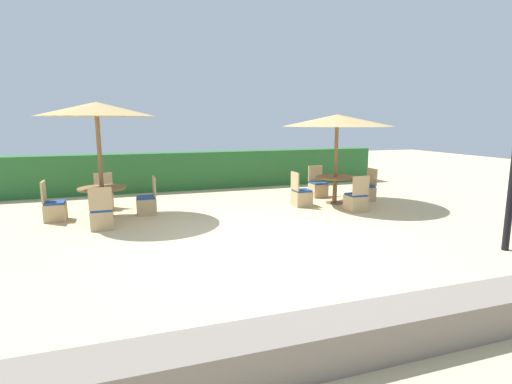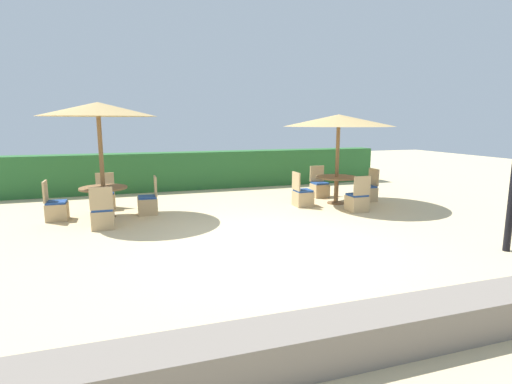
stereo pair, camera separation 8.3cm
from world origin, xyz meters
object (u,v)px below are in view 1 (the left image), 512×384
at_px(patio_chair_back_right_east, 366,192).
at_px(patio_chair_back_left_north, 104,199).
at_px(round_table_back_left, 102,194).
at_px(patio_chair_back_left_east, 147,204).
at_px(patio_chair_back_left_west, 54,210).
at_px(parasol_back_left, 97,110).
at_px(parasol_back_right, 337,121).
at_px(patio_chair_back_right_west, 301,196).
at_px(patio_chair_back_left_south, 102,217).
at_px(patio_chair_back_right_south, 356,201).
at_px(patio_chair_back_right_north, 318,188).
at_px(round_table_back_right, 335,182).

bearing_deg(patio_chair_back_right_east, patio_chair_back_left_north, 80.19).
distance_m(round_table_back_left, patio_chair_back_left_east, 1.06).
bearing_deg(patio_chair_back_left_west, parasol_back_left, 87.33).
xyz_separation_m(parasol_back_right, patio_chair_back_right_west, (-1.04, -0.03, -2.01)).
bearing_deg(patio_chair_back_left_south, patio_chair_back_left_east, 48.00).
relative_size(parasol_back_left, patio_chair_back_left_east, 2.90).
bearing_deg(patio_chair_back_left_south, patio_chair_back_right_south, -2.38).
distance_m(parasol_back_right, patio_chair_back_right_north, 2.27).
height_order(round_table_back_left, patio_chair_back_left_north, patio_chair_back_left_north).
bearing_deg(patio_chair_back_right_south, patio_chair_back_right_west, 135.81).
xyz_separation_m(patio_chair_back_right_south, patio_chair_back_left_west, (-7.12, 1.37, 0.00)).
xyz_separation_m(patio_chair_back_left_east, patio_chair_back_left_south, (-1.00, -1.11, 0.00)).
relative_size(patio_chair_back_right_north, patio_chair_back_left_south, 1.00).
relative_size(patio_chair_back_right_south, patio_chair_back_left_east, 1.00).
bearing_deg(patio_chair_back_right_north, patio_chair_back_right_west, 45.19).
relative_size(patio_chair_back_right_west, patio_chair_back_left_east, 1.00).
distance_m(patio_chair_back_right_south, patio_chair_back_right_east, 1.49).
xyz_separation_m(parasol_back_right, patio_chair_back_right_north, (0.02, 1.04, -2.01)).
bearing_deg(patio_chair_back_right_north, patio_chair_back_left_west, 5.76).
height_order(patio_chair_back_right_west, patio_chair_back_left_west, same).
xyz_separation_m(patio_chair_back_right_south, patio_chair_back_right_east, (1.02, 1.09, 0.00)).
height_order(round_table_back_left, patio_chair_back_left_east, patio_chair_back_left_east).
bearing_deg(patio_chair_back_left_east, patio_chair_back_right_east, -92.53).
relative_size(patio_chair_back_right_south, patio_chair_back_left_west, 1.00).
distance_m(patio_chair_back_right_west, patio_chair_back_left_east, 4.02).
distance_m(patio_chair_back_right_north, patio_chair_back_left_north, 6.09).
height_order(round_table_back_right, patio_chair_back_right_south, patio_chair_back_right_south).
height_order(parasol_back_right, patio_chair_back_left_north, parasol_back_right).
bearing_deg(patio_chair_back_left_south, patio_chair_back_right_north, 16.84).
relative_size(parasol_back_right, patio_chair_back_left_north, 3.20).
distance_m(parasol_back_left, patio_chair_back_left_east, 2.47).
bearing_deg(parasol_back_left, patio_chair_back_left_north, 90.64).
xyz_separation_m(parasol_back_right, parasol_back_left, (-6.06, 0.27, 0.24)).
distance_m(parasol_back_left, round_table_back_left, 1.94).
distance_m(patio_chair_back_right_north, patio_chair_back_left_east, 5.12).
bearing_deg(round_table_back_right, patio_chair_back_right_north, 89.15).
bearing_deg(patio_chair_back_left_north, patio_chair_back_left_east, 136.78).
relative_size(patio_chair_back_right_north, patio_chair_back_right_east, 1.00).
distance_m(round_table_back_right, patio_chair_back_left_south, 6.11).
xyz_separation_m(patio_chair_back_right_east, patio_chair_back_left_south, (-7.08, -0.84, 0.00)).
bearing_deg(patio_chair_back_left_east, patio_chair_back_right_north, -81.84).
distance_m(patio_chair_back_right_east, round_table_back_left, 7.10).
bearing_deg(patio_chair_back_right_east, parasol_back_right, 92.25).
xyz_separation_m(patio_chair_back_right_west, patio_chair_back_right_north, (1.06, 1.06, 0.00)).
bearing_deg(patio_chair_back_right_south, patio_chair_back_right_east, 46.92).
xyz_separation_m(parasol_back_right, patio_chair_back_left_east, (-5.05, 0.31, -2.01)).
bearing_deg(patio_chair_back_left_south, round_table_back_right, 7.53).
height_order(round_table_back_right, patio_chair_back_left_west, patio_chair_back_left_west).
bearing_deg(patio_chair_back_left_west, patio_chair_back_right_west, 86.75).
distance_m(patio_chair_back_right_east, patio_chair_back_left_west, 8.15).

